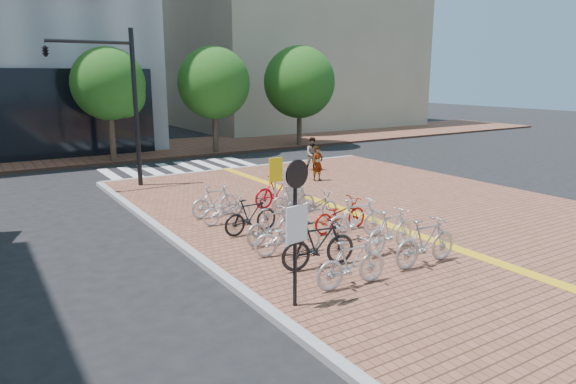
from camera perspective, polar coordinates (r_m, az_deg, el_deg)
ground at (r=14.49m, az=6.57°, el=-5.90°), size 120.00×120.00×0.00m
tactile_strip at (r=12.88m, az=28.21°, el=-9.11°), size 0.40×34.00×0.01m
kerb_west at (r=8.63m, az=6.65°, el=-19.16°), size 0.25×34.00×0.15m
kerb_north at (r=25.88m, az=-4.96°, el=2.65°), size 14.00×0.25×0.15m
far_sidewalk at (r=33.12m, az=-16.87°, el=4.38°), size 70.00×8.00×0.15m
building_beige at (r=50.48m, az=-0.30°, el=17.81°), size 20.00×18.00×18.00m
crosswalk at (r=26.70m, az=-11.72°, el=2.59°), size 7.50×4.00×0.01m
street_trees at (r=31.27m, az=-6.43°, el=11.78°), size 16.20×4.60×6.35m
bike_0 at (r=11.24m, az=7.09°, el=-7.85°), size 1.81×0.63×1.07m
bike_1 at (r=12.22m, az=3.42°, el=-5.82°), size 1.99×0.79×1.16m
bike_2 at (r=13.12m, az=-0.01°, el=-4.98°), size 1.89×0.98×0.95m
bike_3 at (r=13.94m, az=-1.75°, el=-3.72°), size 1.76×0.68×1.03m
bike_4 at (r=14.85m, az=-4.16°, el=-2.67°), size 1.77×0.61×1.05m
bike_5 at (r=15.95m, az=-6.80°, el=-2.00°), size 1.62×0.57×0.85m
bike_6 at (r=16.78m, az=-8.12°, el=-0.98°), size 1.76×0.69×1.03m
bike_7 at (r=12.79m, az=15.07°, el=-5.38°), size 1.95×0.57×1.17m
bike_8 at (r=13.58m, az=11.39°, el=-4.19°), size 1.95×0.86×1.13m
bike_9 at (r=14.43m, az=7.68°, el=-2.96°), size 2.00×0.79×1.17m
bike_10 at (r=15.11m, az=5.83°, el=-2.55°), size 1.91×0.73×0.99m
bike_11 at (r=16.02m, az=2.94°, el=-1.69°), size 1.82×0.70×0.94m
bike_12 at (r=17.06m, az=0.60°, el=-0.80°), size 1.60×0.71×0.93m
bike_13 at (r=17.81m, az=-1.14°, el=0.16°), size 1.95×0.71×1.15m
pedestrian_a at (r=22.27m, az=3.31°, el=3.19°), size 0.58×0.41×1.52m
pedestrian_b at (r=24.72m, az=2.80°, el=4.25°), size 0.96×0.89×1.60m
utility_box at (r=17.70m, az=0.62°, el=0.36°), size 0.67×0.53×1.33m
yellow_sign at (r=16.94m, az=-1.40°, el=1.93°), size 0.50×0.11×1.85m
notice_sign at (r=9.81m, az=0.91°, el=-2.67°), size 0.55×0.17×2.96m
traffic_light_pole at (r=21.52m, az=-20.56°, el=11.68°), size 3.38×1.30×6.30m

